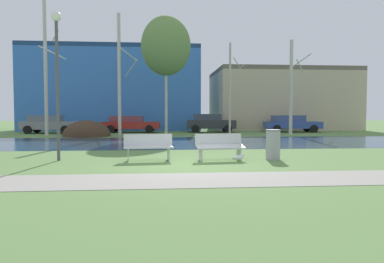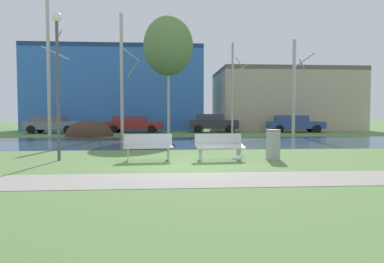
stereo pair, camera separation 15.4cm
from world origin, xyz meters
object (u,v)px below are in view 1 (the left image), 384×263
Objects in this scene: streetlamp at (57,60)px; parked_van_nearest_grey at (49,124)px; trash_bin at (273,144)px; parked_hatch_third_dark at (210,123)px; bench_right at (220,146)px; parked_wagon_fourth_blue at (291,123)px; seagull at (238,157)px; parked_sedan_second_red at (130,124)px; bench_left at (148,146)px.

parked_van_nearest_grey is (-5.47, 16.93, -2.52)m from streetlamp.
trash_bin is 0.24× the size of parked_hatch_third_dark.
parked_hatch_third_dark reaches higher than bench_right.
parked_wagon_fourth_blue is (8.92, 17.37, 0.28)m from bench_right.
streetlamp is 22.38m from parked_wagon_fourth_blue.
parked_wagon_fourth_blue reaches higher than seagull.
parked_sedan_second_red is at bearing 104.10° from bench_right.
bench_left is 20.71m from parked_wagon_fourth_blue.
bench_right is 19.53m from parked_wagon_fourth_blue.
bench_left is at bearing -5.56° from streetlamp.
bench_right is at bearing 179.24° from trash_bin.
trash_bin is 18.04m from parked_hatch_third_dark.
trash_bin is 19.13m from parked_sedan_second_red.
streetlamp reaches higher than trash_bin.
streetlamp reaches higher than parked_sedan_second_red.
streetlamp reaches higher than bench_right.
parked_van_nearest_grey is (-10.78, 17.22, 0.29)m from bench_right.
bench_right is 1.63× the size of trash_bin.
parked_van_nearest_grey reaches higher than seagull.
parked_sedan_second_red is at bearing 105.31° from seagull.
trash_bin is (1.81, -0.02, 0.05)m from bench_right.
parked_hatch_third_dark reaches higher than parked_van_nearest_grey.
parked_van_nearest_grey reaches higher than bench_left.
seagull is 19.15m from parked_sedan_second_red.
parked_hatch_third_dark is at bearing 174.65° from parked_wagon_fourth_blue.
parked_hatch_third_dark is (12.91, 0.78, 0.05)m from parked_van_nearest_grey.
parked_van_nearest_grey is at bearing -179.57° from parked_wagon_fourth_blue.
parked_hatch_third_dark is (4.48, 18.01, 0.33)m from bench_left.
bench_left is at bearing -63.93° from parked_van_nearest_grey.
streetlamp is (-5.83, 0.72, 3.15)m from seagull.
seagull is at bearing -57.36° from parked_van_nearest_grey.
seagull is at bearing -94.96° from parked_hatch_third_dark.
bench_left is 2.94m from seagull.
seagull is 0.11× the size of parked_hatch_third_dark.
trash_bin reaches higher than bench_right.
bench_left is at bearing 171.49° from seagull.
seagull is 20.98m from parked_van_nearest_grey.
parked_wagon_fourth_blue is (8.39, 17.80, 0.62)m from seagull.
bench_right is at bearing -117.18° from parked_wagon_fourth_blue.
parked_hatch_third_dark is 6.83m from parked_wagon_fourth_blue.
bench_left is at bearing -83.15° from parked_sedan_second_red.
bench_right is (2.36, 0.00, 0.00)m from bench_left.
bench_left and bench_right have the same top height.
streetlamp is (-7.12, 0.31, 2.76)m from trash_bin.
seagull is at bearing -162.42° from trash_bin.
seagull is (2.89, -0.43, -0.34)m from bench_left.
streetlamp is 1.03× the size of parked_wagon_fourth_blue.
bench_left is 18.56m from parked_hatch_third_dark.
streetlamp reaches higher than seagull.
parked_sedan_second_red is 1.01× the size of parked_wagon_fourth_blue.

